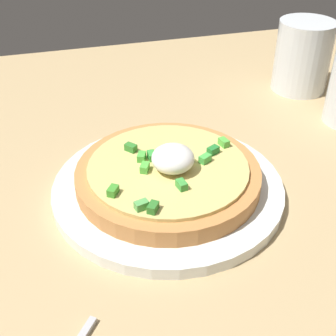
{
  "coord_description": "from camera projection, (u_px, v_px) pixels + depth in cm",
  "views": [
    {
      "loc": [
        -14.27,
        -46.05,
        33.32
      ],
      "look_at": [
        -3.42,
        -7.89,
        5.35
      ],
      "focal_mm": 48.75,
      "sensor_mm": 36.0,
      "label": 1
    }
  ],
  "objects": [
    {
      "name": "dining_table",
      "position": [
        177.0,
        157.0,
        0.58
      ],
      "size": [
        107.34,
        78.37,
        2.02
      ],
      "primitive_type": "cube",
      "color": "tan",
      "rests_on": "ground"
    },
    {
      "name": "plate",
      "position": [
        168.0,
        188.0,
        0.5
      ],
      "size": [
        25.1,
        25.1,
        1.33
      ],
      "primitive_type": "cylinder",
      "color": "white",
      "rests_on": "dining_table"
    },
    {
      "name": "pizza",
      "position": [
        168.0,
        174.0,
        0.49
      ],
      "size": [
        19.88,
        19.88,
        5.03
      ],
      "color": "#C48045",
      "rests_on": "plate"
    },
    {
      "name": "cup_near",
      "position": [
        302.0,
        60.0,
        0.7
      ],
      "size": [
        8.36,
        8.36,
        10.62
      ],
      "color": "silver",
      "rests_on": "dining_table"
    }
  ]
}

